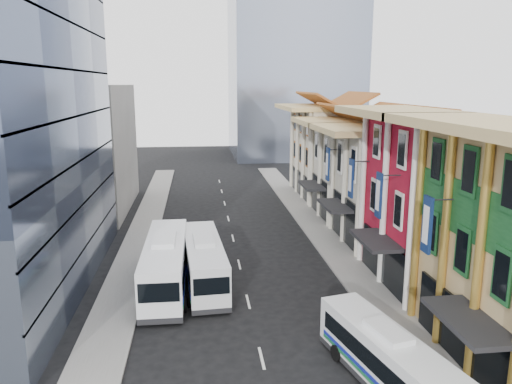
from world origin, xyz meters
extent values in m
cube|color=slate|center=(8.50, 22.00, 0.07)|extent=(3.00, 90.00, 0.15)
cube|color=slate|center=(-8.50, 22.00, 0.07)|extent=(3.00, 90.00, 0.15)
cube|color=#A61227|center=(14.00, 17.00, 6.00)|extent=(8.00, 10.00, 12.00)
cube|color=beige|center=(14.00, 26.50, 5.00)|extent=(8.00, 9.00, 10.00)
cube|color=beige|center=(14.00, 35.50, 5.00)|extent=(8.00, 9.00, 10.00)
cube|color=beige|center=(14.00, 46.00, 5.50)|extent=(8.00, 12.00, 11.00)
cube|color=gray|center=(-16.00, 42.00, 7.00)|extent=(10.00, 18.00, 14.00)
camera|label=1|loc=(-3.07, -15.55, 14.10)|focal=35.00mm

